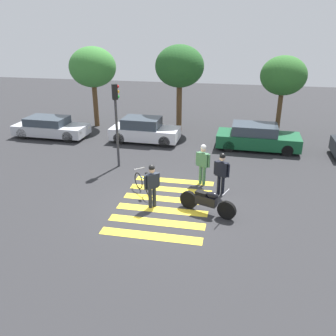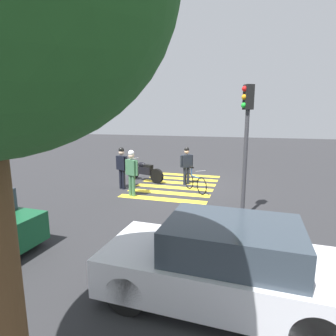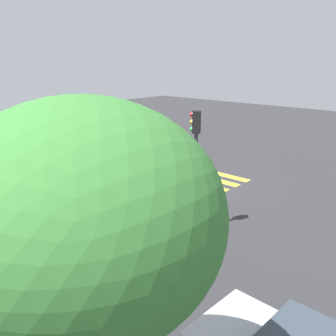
# 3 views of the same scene
# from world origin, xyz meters

# --- Properties ---
(ground_plane) EXTENTS (60.00, 60.00, 0.00)m
(ground_plane) POSITION_xyz_m (0.00, 0.00, 0.00)
(ground_plane) COLOR #2B2B2D
(police_motorcycle) EXTENTS (2.16, 1.00, 1.07)m
(police_motorcycle) POSITION_xyz_m (1.69, -0.36, 0.48)
(police_motorcycle) COLOR black
(police_motorcycle) RESTS_ON ground_plane
(leaning_bicycle) EXTENTS (1.19, 1.31, 1.02)m
(leaning_bicycle) POSITION_xyz_m (-1.03, 0.82, 0.39)
(leaning_bicycle) COLOR black
(leaning_bicycle) RESTS_ON ground_plane
(officer_on_foot) EXTENTS (0.64, 0.37, 1.83)m
(officer_on_foot) POSITION_xyz_m (2.10, 1.28, 1.06)
(officer_on_foot) COLOR black
(officer_on_foot) RESTS_ON ground_plane
(officer_by_motorcycle) EXTENTS (0.52, 0.48, 1.76)m
(officer_by_motorcycle) POSITION_xyz_m (-0.41, -0.29, 1.01)
(officer_by_motorcycle) COLOR #1E232D
(officer_by_motorcycle) RESTS_ON ground_plane
(pedestrian_bystander) EXTENTS (0.64, 0.38, 1.84)m
(pedestrian_bystander) POSITION_xyz_m (1.25, 2.16, 1.07)
(pedestrian_bystander) COLOR #3F724C
(pedestrian_bystander) RESTS_ON ground_plane
(crosswalk_stripes) EXTENTS (3.50, 4.95, 0.01)m
(crosswalk_stripes) POSITION_xyz_m (0.00, 0.00, 0.00)
(crosswalk_stripes) COLOR yellow
(crosswalk_stripes) RESTS_ON ground_plane
(car_silver_sedan) EXTENTS (4.54, 1.94, 1.24)m
(car_silver_sedan) POSITION_xyz_m (-8.72, 7.28, 0.61)
(car_silver_sedan) COLOR black
(car_silver_sedan) RESTS_ON ground_plane
(car_white_van) EXTENTS (4.05, 1.87, 1.44)m
(car_white_van) POSITION_xyz_m (-2.78, 7.51, 0.68)
(car_white_van) COLOR black
(car_white_van) RESTS_ON ground_plane
(car_green_compact) EXTENTS (4.58, 2.02, 1.41)m
(car_green_compact) POSITION_xyz_m (3.74, 7.46, 0.67)
(car_green_compact) COLOR black
(car_green_compact) RESTS_ON ground_plane
(traffic_light_pole) EXTENTS (0.36, 0.33, 4.02)m
(traffic_light_pole) POSITION_xyz_m (-3.01, 3.46, 2.71)
(traffic_light_pole) COLOR #38383D
(traffic_light_pole) RESTS_ON ground_plane
(street_tree_near) EXTENTS (3.03, 3.03, 5.22)m
(street_tree_near) POSITION_xyz_m (-6.88, 10.25, 3.90)
(street_tree_near) COLOR brown
(street_tree_near) RESTS_ON ground_plane
(street_tree_mid) EXTENTS (3.03, 3.03, 5.39)m
(street_tree_mid) POSITION_xyz_m (-1.15, 10.25, 4.06)
(street_tree_mid) COLOR brown
(street_tree_mid) RESTS_ON ground_plane
(street_tree_far) EXTENTS (2.70, 2.70, 4.85)m
(street_tree_far) POSITION_xyz_m (5.08, 10.25, 3.67)
(street_tree_far) COLOR brown
(street_tree_far) RESTS_ON ground_plane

